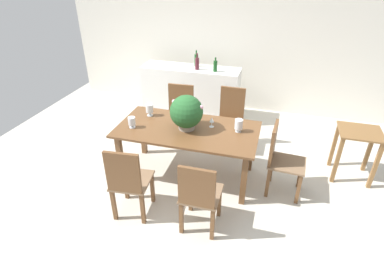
{
  "coord_description": "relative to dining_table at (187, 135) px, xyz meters",
  "views": [
    {
      "loc": [
        1.07,
        -3.51,
        2.77
      ],
      "look_at": [
        0.03,
        0.11,
        0.58
      ],
      "focal_mm": 29.08,
      "sensor_mm": 36.0,
      "label": 1
    }
  ],
  "objects": [
    {
      "name": "crystal_vase_left",
      "position": [
        -0.72,
        -0.18,
        0.19
      ],
      "size": [
        0.1,
        0.1,
        0.15
      ],
      "color": "silver",
      "rests_on": "dining_table"
    },
    {
      "name": "wine_bottle_green",
      "position": [
        -0.37,
        1.86,
        0.41
      ],
      "size": [
        0.07,
        0.07,
        0.3
      ],
      "color": "#511E28",
      "rests_on": "kitchen_counter"
    },
    {
      "name": "wine_bottle_amber",
      "position": [
        -0.03,
        1.84,
        0.4
      ],
      "size": [
        0.07,
        0.07,
        0.25
      ],
      "color": "#194C1E",
      "rests_on": "kitchen_counter"
    },
    {
      "name": "kitchen_counter",
      "position": [
        -0.52,
        1.93,
        -0.19
      ],
      "size": [
        1.85,
        0.53,
        0.97
      ],
      "primitive_type": "cube",
      "color": "silver",
      "rests_on": "ground"
    },
    {
      "name": "flower_centerpiece",
      "position": [
        -0.01,
        -0.0,
        0.34
      ],
      "size": [
        0.45,
        0.44,
        0.47
      ],
      "color": "gray",
      "rests_on": "dining_table"
    },
    {
      "name": "ground_plane",
      "position": [
        0.0,
        0.0,
        -0.67
      ],
      "size": [
        7.04,
        7.04,
        0.0
      ],
      "primitive_type": "plane",
      "color": "beige"
    },
    {
      "name": "chair_near_right",
      "position": [
        0.43,
        -0.98,
        -0.14
      ],
      "size": [
        0.43,
        0.46,
        0.95
      ],
      "rotation": [
        0.0,
        0.0,
        3.14
      ],
      "color": "brown",
      "rests_on": "ground"
    },
    {
      "name": "chair_far_right",
      "position": [
        0.43,
        0.98,
        -0.12
      ],
      "size": [
        0.44,
        0.44,
        1.0
      ],
      "rotation": [
        0.0,
        0.0,
        -0.02
      ],
      "color": "brown",
      "rests_on": "ground"
    },
    {
      "name": "chair_far_left",
      "position": [
        -0.43,
        0.98,
        -0.14
      ],
      "size": [
        0.49,
        0.48,
        0.96
      ],
      "rotation": [
        0.0,
        0.0,
        0.06
      ],
      "color": "brown",
      "rests_on": "ground"
    },
    {
      "name": "back_wall",
      "position": [
        0.0,
        2.6,
        0.63
      ],
      "size": [
        6.4,
        0.1,
        2.6
      ],
      "primitive_type": "cube",
      "color": "silver",
      "rests_on": "ground"
    },
    {
      "name": "wine_glass",
      "position": [
        0.3,
        0.14,
        0.2
      ],
      "size": [
        0.06,
        0.06,
        0.14
      ],
      "color": "silver",
      "rests_on": "dining_table"
    },
    {
      "name": "chair_near_left",
      "position": [
        -0.42,
        -0.98,
        -0.13
      ],
      "size": [
        0.47,
        0.5,
        0.98
      ],
      "rotation": [
        0.0,
        0.0,
        3.24
      ],
      "color": "brown",
      "rests_on": "ground"
    },
    {
      "name": "wine_bottle_clear",
      "position": [
        -0.44,
        2.04,
        0.42
      ],
      "size": [
        0.07,
        0.07,
        0.3
      ],
      "color": "#194C1E",
      "rests_on": "kitchen_counter"
    },
    {
      "name": "crystal_vase_right",
      "position": [
        -0.63,
        0.22,
        0.21
      ],
      "size": [
        0.11,
        0.11,
        0.18
      ],
      "color": "silver",
      "rests_on": "dining_table"
    },
    {
      "name": "crystal_vase_center_near",
      "position": [
        0.67,
        0.11,
        0.2
      ],
      "size": [
        0.11,
        0.11,
        0.18
      ],
      "color": "silver",
      "rests_on": "dining_table"
    },
    {
      "name": "side_table",
      "position": [
        2.25,
        0.63,
        -0.13
      ],
      "size": [
        0.55,
        0.5,
        0.74
      ],
      "color": "brown",
      "rests_on": "ground"
    },
    {
      "name": "chair_foot_end",
      "position": [
        1.24,
        0.01,
        -0.14
      ],
      "size": [
        0.49,
        0.46,
        0.97
      ],
      "rotation": [
        0.0,
        0.0,
        1.5
      ],
      "color": "brown",
      "rests_on": "ground"
    },
    {
      "name": "dining_table",
      "position": [
        0.0,
        0.0,
        0.0
      ],
      "size": [
        1.9,
        0.97,
        0.77
      ],
      "color": "brown",
      "rests_on": "ground"
    }
  ]
}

